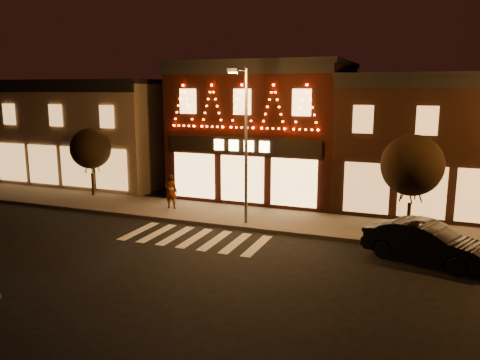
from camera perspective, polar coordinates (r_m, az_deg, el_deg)
The scene contains 10 objects.
ground at distance 18.70m, azimuth -11.00°, elevation -10.34°, with size 120.00×120.00×0.00m, color black.
sidewalk_far at distance 24.75m, azimuth 2.96°, elevation -4.67°, with size 44.00×4.00×0.15m, color #47423D.
building_left at distance 36.54m, azimuth -16.79°, elevation 5.64°, with size 12.20×8.28×7.30m.
building_pulp at distance 30.26m, azimuth 3.03°, elevation 6.05°, with size 10.20×8.34×8.30m.
building_right_a at distance 28.78m, azimuth 21.34°, elevation 4.27°, with size 9.20×8.28×7.50m.
streetlamp_mid at distance 22.75m, azimuth 0.52°, elevation 5.44°, with size 0.48×1.71×7.50m.
tree_left at distance 30.85m, azimuth -17.46°, elevation 3.60°, with size 2.49×2.49×4.17m.
tree_right at distance 22.44m, azimuth 19.92°, elevation 1.66°, with size 2.75×2.75×4.59m.
dark_sedan at distance 20.13m, azimuth 21.50°, elevation -6.97°, with size 1.68×4.82×1.59m, color black.
pedestrian at distance 26.63m, azimuth -8.25°, elevation -1.36°, with size 0.70×0.46×1.92m, color gray.
Camera 1 is at (9.51, -14.63, 6.71)m, focal length 35.63 mm.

